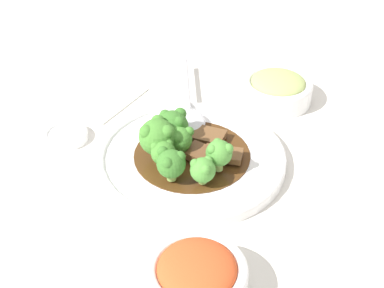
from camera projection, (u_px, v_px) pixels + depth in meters
name	position (u px, v px, depth m)	size (l,w,h in m)	color
ground_plane	(192.00, 162.00, 0.78)	(4.00, 4.00, 0.00)	silver
main_plate	(192.00, 157.00, 0.78)	(0.27, 0.27, 0.02)	white
beef_strip_0	(202.00, 154.00, 0.76)	(0.04, 0.05, 0.01)	brown
beef_strip_1	(204.00, 135.00, 0.79)	(0.06, 0.07, 0.01)	brown
beef_strip_2	(223.00, 154.00, 0.76)	(0.05, 0.06, 0.01)	brown
broccoli_floret_0	(163.00, 153.00, 0.73)	(0.03, 0.03, 0.04)	#7FA84C
broccoli_floret_1	(157.00, 136.00, 0.74)	(0.05, 0.05, 0.06)	#7FA84C
broccoli_floret_2	(171.00, 163.00, 0.71)	(0.04, 0.04, 0.05)	#7FA84C
broccoli_floret_3	(174.00, 125.00, 0.77)	(0.05, 0.05, 0.05)	#8EB756
broccoli_floret_4	(219.00, 153.00, 0.72)	(0.04, 0.04, 0.05)	#8EB756
broccoli_floret_5	(179.00, 139.00, 0.75)	(0.04, 0.04, 0.04)	#8EB756
broccoli_floret_6	(203.00, 170.00, 0.71)	(0.03, 0.03, 0.04)	#7FA84C
serving_spoon	(190.00, 115.00, 0.84)	(0.19, 0.18, 0.01)	silver
side_bowl_kimchi	(197.00, 277.00, 0.58)	(0.11, 0.11, 0.06)	white
side_bowl_appetizer	(277.00, 88.00, 0.90)	(0.12, 0.12, 0.05)	white
sauce_dish	(66.00, 135.00, 0.82)	(0.07, 0.07, 0.01)	white
paper_napkin	(101.00, 97.00, 0.92)	(0.15, 0.13, 0.01)	silver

